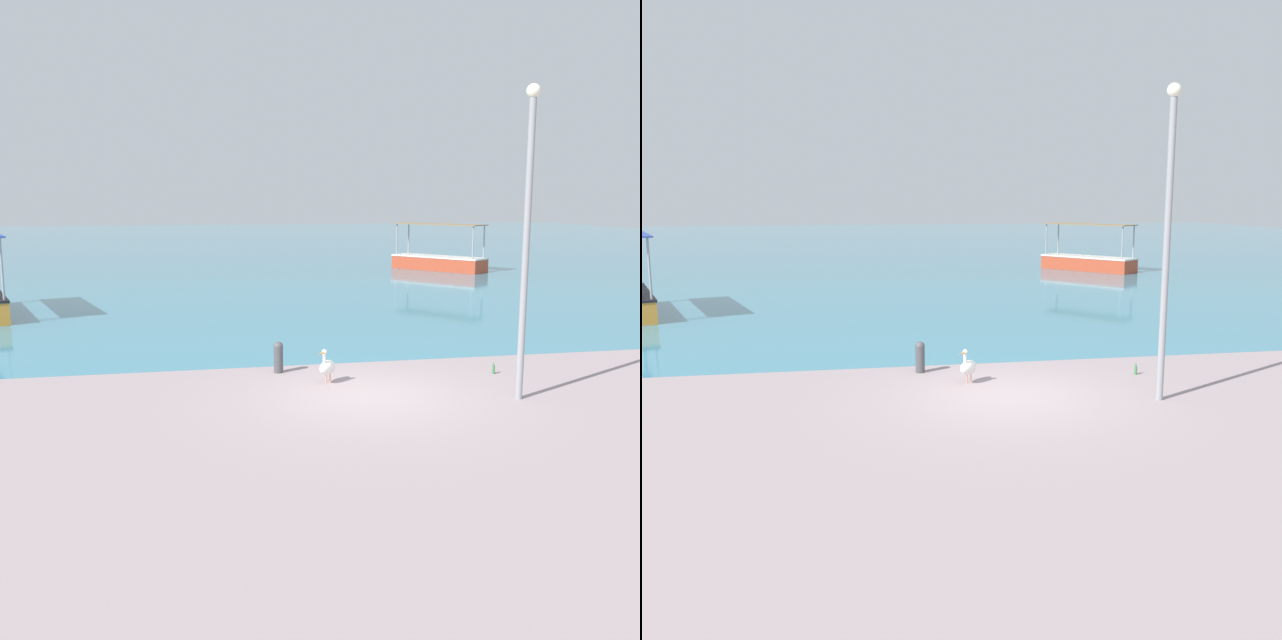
{
  "view_description": "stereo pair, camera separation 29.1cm",
  "coord_description": "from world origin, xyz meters",
  "views": [
    {
      "loc": [
        -3.82,
        -13.93,
        4.12
      ],
      "look_at": [
        -0.48,
        2.64,
        1.18
      ],
      "focal_mm": 40.0,
      "sensor_mm": 36.0,
      "label": 1
    },
    {
      "loc": [
        -3.54,
        -13.99,
        4.12
      ],
      "look_at": [
        -0.48,
        2.64,
        1.18
      ],
      "focal_mm": 40.0,
      "sensor_mm": 36.0,
      "label": 2
    }
  ],
  "objects": [
    {
      "name": "mooring_bollard",
      "position": [
        -1.54,
        2.37,
        0.4
      ],
      "size": [
        0.23,
        0.23,
        0.75
      ],
      "color": "#47474C",
      "rests_on": "ground"
    },
    {
      "name": "fishing_boat_center",
      "position": [
        10.7,
        24.17,
        0.56
      ],
      "size": [
        4.51,
        5.26,
        2.61
      ],
      "color": "#BD4329",
      "rests_on": "harbor_water"
    },
    {
      "name": "harbor_water",
      "position": [
        0.0,
        48.0,
        0.0
      ],
      "size": [
        110.0,
        90.0,
        0.0
      ],
      "primitive_type": "cube",
      "color": "teal",
      "rests_on": "ground"
    },
    {
      "name": "ground",
      "position": [
        0.0,
        0.0,
        0.0
      ],
      "size": [
        120.0,
        120.0,
        0.0
      ],
      "primitive_type": "plane",
      "color": "gray"
    },
    {
      "name": "lamp_post",
      "position": [
        3.01,
        -0.81,
        3.49
      ],
      "size": [
        0.28,
        0.28,
        6.26
      ],
      "color": "gray",
      "rests_on": "ground"
    },
    {
      "name": "glass_bottle",
      "position": [
        3.41,
        1.25,
        0.11
      ],
      "size": [
        0.07,
        0.07,
        0.27
      ],
      "color": "#3F7F4C",
      "rests_on": "ground"
    },
    {
      "name": "pelican",
      "position": [
        -0.61,
        1.2,
        0.38
      ],
      "size": [
        0.6,
        0.69,
        0.8
      ],
      "color": "#E0997A",
      "rests_on": "ground"
    }
  ]
}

